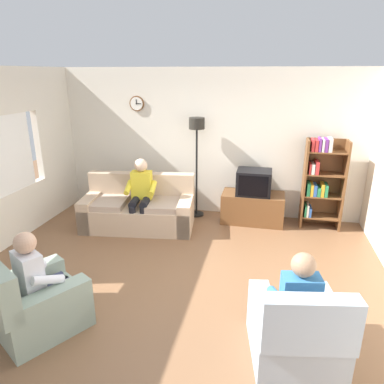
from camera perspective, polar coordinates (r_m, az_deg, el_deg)
ground_plane at (r=4.79m, az=-3.03°, el=-14.38°), size 12.00×12.00×0.00m
back_wall_assembly at (r=6.73m, az=2.80°, el=7.91°), size 6.20×0.17×2.70m
couch at (r=6.31m, az=-8.56°, el=-2.84°), size 2.00×1.12×0.90m
tv_stand at (r=6.54m, az=9.69°, el=-2.50°), size 1.10×0.56×0.54m
tv at (r=6.36m, az=9.91°, el=1.56°), size 0.60×0.49×0.44m
bookshelf at (r=6.49m, az=19.96°, el=1.80°), size 0.68×0.36×1.59m
floor_lamp at (r=6.44m, az=0.77°, el=8.35°), size 0.28×0.28×1.85m
armchair_near_window at (r=4.25m, az=-23.94°, el=-16.19°), size 1.14×1.17×0.90m
armchair_near_bookshelf at (r=3.72m, az=16.35°, el=-20.86°), size 0.94×1.01×0.90m
person_on_couch at (r=6.05m, az=-8.25°, el=0.11°), size 0.55×0.57×1.24m
person_in_left_armchair at (r=4.12m, az=-23.37°, el=-12.16°), size 0.61×0.64×1.12m
person_in_right_armchair at (r=3.60m, az=16.48°, el=-16.07°), size 0.56×0.58×1.12m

